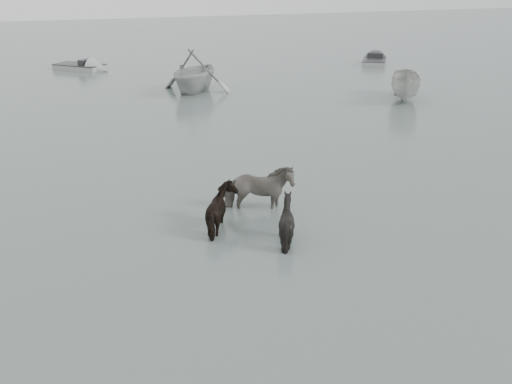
% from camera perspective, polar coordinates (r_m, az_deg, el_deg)
% --- Properties ---
extents(ground, '(140.00, 140.00, 0.00)m').
position_cam_1_polar(ground, '(14.66, 4.40, -6.04)').
color(ground, '#4F5E59').
rests_on(ground, ground).
extents(pony_pinto, '(2.26, 1.50, 1.75)m').
position_cam_1_polar(pony_pinto, '(16.77, 0.29, 1.01)').
color(pony_pinto, black).
rests_on(pony_pinto, ground).
extents(pony_dark, '(1.31, 1.52, 1.48)m').
position_cam_1_polar(pony_dark, '(15.64, -3.27, -1.13)').
color(pony_dark, black).
rests_on(pony_dark, ground).
extents(pony_black, '(1.67, 1.61, 1.43)m').
position_cam_1_polar(pony_black, '(14.99, 3.09, -2.31)').
color(pony_black, black).
rests_on(pony_black, ground).
extents(rowboat_trail, '(6.28, 6.42, 2.57)m').
position_cam_1_polar(rowboat_trail, '(33.37, -6.17, 12.14)').
color(rowboat_trail, '#ACAEAC').
rests_on(rowboat_trail, ground).
extents(boat_small, '(3.49, 4.36, 1.60)m').
position_cam_1_polar(boat_small, '(32.15, 14.79, 10.31)').
color(boat_small, '#A5A5A1').
rests_on(boat_small, ground).
extents(skiff_port, '(3.66, 4.56, 0.75)m').
position_cam_1_polar(skiff_port, '(43.69, 11.78, 12.89)').
color(skiff_port, gray).
rests_on(skiff_port, ground).
extents(skiff_mid, '(4.65, 4.36, 0.75)m').
position_cam_1_polar(skiff_mid, '(42.32, -17.25, 12.11)').
color(skiff_mid, '#969996').
rests_on(skiff_mid, ground).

